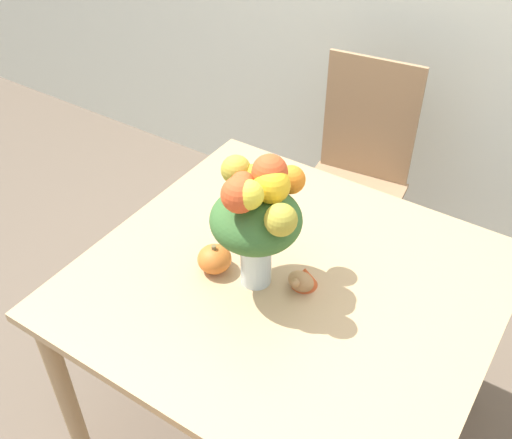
{
  "coord_description": "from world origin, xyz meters",
  "views": [
    {
      "loc": [
        0.61,
        -1.11,
        2.02
      ],
      "look_at": [
        -0.08,
        -0.06,
        0.99
      ],
      "focal_mm": 42.0,
      "sensor_mm": 36.0,
      "label": 1
    }
  ],
  "objects_px": {
    "flower_vase": "(257,212)",
    "dining_chair_near_window": "(355,179)",
    "pumpkin": "(215,259)",
    "turkey_figurine": "(303,278)"
  },
  "relations": [
    {
      "from": "flower_vase",
      "to": "pumpkin",
      "type": "height_order",
      "value": "flower_vase"
    },
    {
      "from": "dining_chair_near_window",
      "to": "flower_vase",
      "type": "bearing_deg",
      "value": -90.48
    },
    {
      "from": "flower_vase",
      "to": "dining_chair_near_window",
      "type": "height_order",
      "value": "flower_vase"
    },
    {
      "from": "pumpkin",
      "to": "dining_chair_near_window",
      "type": "bearing_deg",
      "value": 88.73
    },
    {
      "from": "turkey_figurine",
      "to": "pumpkin",
      "type": "bearing_deg",
      "value": -162.54
    },
    {
      "from": "flower_vase",
      "to": "turkey_figurine",
      "type": "relative_size",
      "value": 3.9
    },
    {
      "from": "pumpkin",
      "to": "turkey_figurine",
      "type": "height_order",
      "value": "pumpkin"
    },
    {
      "from": "pumpkin",
      "to": "dining_chair_near_window",
      "type": "height_order",
      "value": "dining_chair_near_window"
    },
    {
      "from": "flower_vase",
      "to": "pumpkin",
      "type": "relative_size",
      "value": 4.07
    },
    {
      "from": "pumpkin",
      "to": "turkey_figurine",
      "type": "relative_size",
      "value": 0.96
    }
  ]
}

